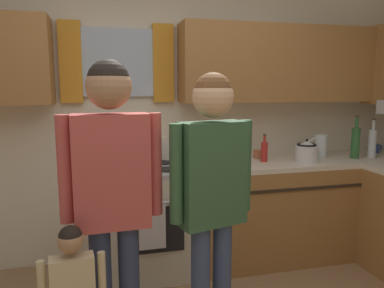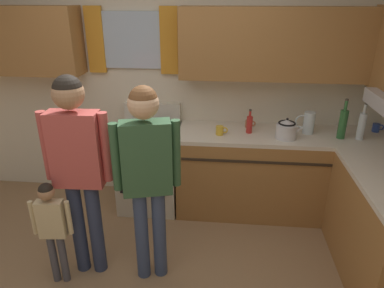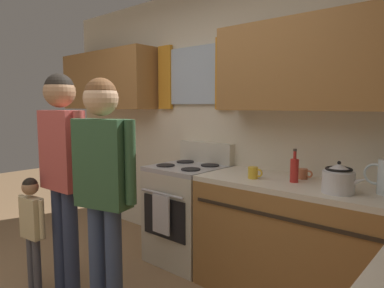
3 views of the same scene
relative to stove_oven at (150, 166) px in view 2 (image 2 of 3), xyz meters
name	(u,v)px [view 2 (image 2 of 3)]	position (x,y,z in m)	size (l,w,h in m)	color
back_wall_unit	(166,68)	(0.17, 0.27, 1.01)	(4.60, 0.42, 2.60)	beige
kitchen_counter_run	(312,191)	(1.66, -0.35, -0.02)	(2.10, 1.86, 0.90)	#9E6B38
stove_oven	(150,166)	(0.00, 0.00, 0.00)	(0.62, 0.67, 1.10)	beige
bottle_tall_clear	(362,125)	(2.10, -0.08, 0.57)	(0.07, 0.07, 0.37)	silver
bottle_wine_green	(343,123)	(1.93, -0.07, 0.58)	(0.08, 0.08, 0.39)	#2D6633
bottle_sauce_red	(249,124)	(1.04, -0.01, 0.53)	(0.06, 0.06, 0.25)	red
mug_cobalt_blue	(377,128)	(2.34, 0.15, 0.48)	(0.11, 0.07, 0.08)	#2D479E
mug_mustard_yellow	(220,130)	(0.76, -0.10, 0.48)	(0.12, 0.08, 0.09)	gold
cup_terracotta	(249,124)	(1.05, 0.14, 0.47)	(0.11, 0.07, 0.08)	#B76642
stovetop_kettle	(286,129)	(1.39, -0.12, 0.53)	(0.27, 0.20, 0.21)	silver
water_pitcher	(308,123)	(1.63, 0.04, 0.54)	(0.19, 0.11, 0.22)	silver
adult_holding_child	(77,157)	(-0.30, -1.08, 0.60)	(0.52, 0.23, 1.69)	#2D3856
adult_in_plaid	(147,166)	(0.24, -1.09, 0.56)	(0.49, 0.24, 1.63)	#38476B
small_child	(52,222)	(-0.50, -1.24, 0.11)	(0.31, 0.12, 0.91)	#4C4C56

